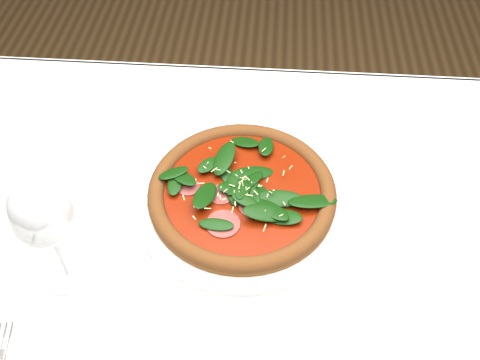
{
  "coord_description": "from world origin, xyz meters",
  "views": [
    {
      "loc": [
        -0.03,
        -0.42,
        1.37
      ],
      "look_at": [
        -0.07,
        0.1,
        0.77
      ],
      "focal_mm": 40.0,
      "sensor_mm": 36.0,
      "label": 1
    }
  ],
  "objects": [
    {
      "name": "dining_table",
      "position": [
        0.0,
        0.0,
        0.65
      ],
      "size": [
        1.21,
        0.81,
        0.75
      ],
      "color": "silver",
      "rests_on": "ground"
    },
    {
      "name": "plate",
      "position": [
        -0.06,
        0.08,
        0.76
      ],
      "size": [
        0.32,
        0.32,
        0.01
      ],
      "color": "silver",
      "rests_on": "dining_table"
    },
    {
      "name": "pizza",
      "position": [
        -0.06,
        0.08,
        0.78
      ],
      "size": [
        0.34,
        0.34,
        0.04
      ],
      "rotation": [
        0.0,
        0.0,
        0.27
      ],
      "color": "brown",
      "rests_on": "plate"
    },
    {
      "name": "wine_glass",
      "position": [
        -0.28,
        -0.06,
        0.88
      ],
      "size": [
        0.08,
        0.08,
        0.18
      ],
      "color": "white",
      "rests_on": "dining_table"
    }
  ]
}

